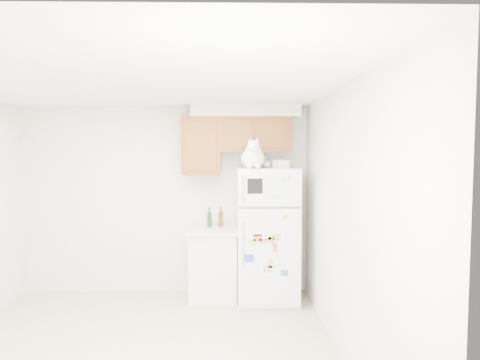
{
  "coord_description": "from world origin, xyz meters",
  "views": [
    {
      "loc": [
        0.9,
        -3.75,
        1.91
      ],
      "look_at": [
        1.0,
        1.55,
        1.55
      ],
      "focal_mm": 32.0,
      "sensor_mm": 36.0,
      "label": 1
    }
  ],
  "objects_px": {
    "storage_box_front": "(283,164)",
    "bottle_green": "(209,217)",
    "cat": "(253,157)",
    "bottle_amber": "(221,216)",
    "storage_box_back": "(279,164)",
    "base_counter": "(213,263)",
    "refrigerator": "(267,235)"
  },
  "relations": [
    {
      "from": "refrigerator",
      "to": "cat",
      "type": "distance_m",
      "value": 1.02
    },
    {
      "from": "base_counter",
      "to": "bottle_green",
      "type": "distance_m",
      "value": 0.6
    },
    {
      "from": "storage_box_back",
      "to": "storage_box_front",
      "type": "relative_size",
      "value": 1.2
    },
    {
      "from": "refrigerator",
      "to": "base_counter",
      "type": "distance_m",
      "value": 0.79
    },
    {
      "from": "refrigerator",
      "to": "storage_box_back",
      "type": "xyz_separation_m",
      "value": [
        0.14,
        0.06,
        0.9
      ]
    },
    {
      "from": "refrigerator",
      "to": "cat",
      "type": "xyz_separation_m",
      "value": [
        -0.19,
        -0.18,
        0.99
      ]
    },
    {
      "from": "refrigerator",
      "to": "bottle_green",
      "type": "bearing_deg",
      "value": 167.47
    },
    {
      "from": "refrigerator",
      "to": "bottle_amber",
      "type": "distance_m",
      "value": 0.66
    },
    {
      "from": "storage_box_back",
      "to": "bottle_amber",
      "type": "bearing_deg",
      "value": 163.07
    },
    {
      "from": "storage_box_front",
      "to": "storage_box_back",
      "type": "bearing_deg",
      "value": 105.53
    },
    {
      "from": "base_counter",
      "to": "refrigerator",
      "type": "bearing_deg",
      "value": -6.1
    },
    {
      "from": "cat",
      "to": "storage_box_back",
      "type": "bearing_deg",
      "value": 35.73
    },
    {
      "from": "storage_box_back",
      "to": "bottle_amber",
      "type": "height_order",
      "value": "storage_box_back"
    },
    {
      "from": "refrigerator",
      "to": "cat",
      "type": "height_order",
      "value": "cat"
    },
    {
      "from": "cat",
      "to": "bottle_amber",
      "type": "distance_m",
      "value": 0.96
    },
    {
      "from": "storage_box_back",
      "to": "storage_box_front",
      "type": "bearing_deg",
      "value": -69.97
    },
    {
      "from": "bottle_amber",
      "to": "bottle_green",
      "type": "bearing_deg",
      "value": -171.28
    },
    {
      "from": "cat",
      "to": "storage_box_front",
      "type": "distance_m",
      "value": 0.42
    },
    {
      "from": "cat",
      "to": "bottle_green",
      "type": "relative_size",
      "value": 2.05
    },
    {
      "from": "storage_box_back",
      "to": "bottle_green",
      "type": "relative_size",
      "value": 0.7
    },
    {
      "from": "refrigerator",
      "to": "bottle_amber",
      "type": "height_order",
      "value": "refrigerator"
    },
    {
      "from": "refrigerator",
      "to": "storage_box_front",
      "type": "height_order",
      "value": "storage_box_front"
    },
    {
      "from": "storage_box_front",
      "to": "bottle_green",
      "type": "height_order",
      "value": "storage_box_front"
    },
    {
      "from": "storage_box_back",
      "to": "storage_box_front",
      "type": "height_order",
      "value": "storage_box_back"
    },
    {
      "from": "refrigerator",
      "to": "bottle_amber",
      "type": "relative_size",
      "value": 6.24
    },
    {
      "from": "cat",
      "to": "bottle_amber",
      "type": "xyz_separation_m",
      "value": [
        -0.41,
        0.37,
        -0.78
      ]
    },
    {
      "from": "bottle_amber",
      "to": "storage_box_back",
      "type": "bearing_deg",
      "value": -9.8
    },
    {
      "from": "storage_box_front",
      "to": "bottle_green",
      "type": "bearing_deg",
      "value": 157.22
    },
    {
      "from": "base_counter",
      "to": "cat",
      "type": "relative_size",
      "value": 1.74
    },
    {
      "from": "base_counter",
      "to": "cat",
      "type": "bearing_deg",
      "value": -27.28
    },
    {
      "from": "storage_box_front",
      "to": "bottle_amber",
      "type": "distance_m",
      "value": 1.06
    },
    {
      "from": "base_counter",
      "to": "bottle_amber",
      "type": "bearing_deg",
      "value": 51.21
    }
  ]
}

